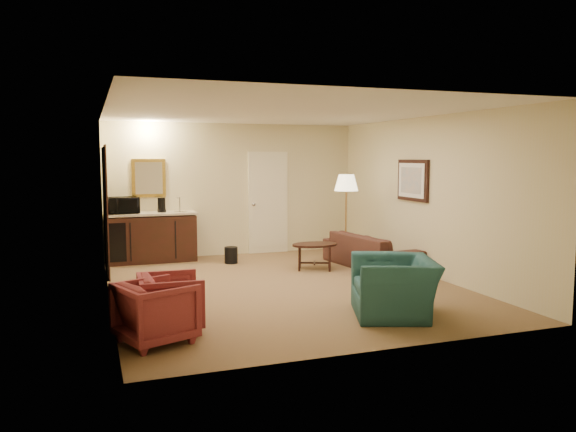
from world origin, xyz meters
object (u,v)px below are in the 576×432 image
object	(u,v)px
wetbar_cabinet	(152,237)
floor_lamp	(346,219)
rose_chair_near	(156,309)
rose_chair_far	(171,299)
microwave	(123,204)
sofa	(371,245)
waste_bin	(231,255)
teal_armchair	(394,277)
coffee_maker	(162,205)
coffee_table	(315,257)

from	to	relation	value
wetbar_cabinet	floor_lamp	distance (m)	3.62
rose_chair_near	rose_chair_far	bearing A→B (deg)	-48.52
rose_chair_far	microwave	xyz separation A→B (m)	(-0.25, 4.31, 0.75)
sofa	waste_bin	size ratio (longest dim) A/B	6.67
sofa	waste_bin	distance (m)	2.56
wetbar_cabinet	sofa	world-z (taller)	wetbar_cabinet
teal_armchair	rose_chair_far	distance (m)	2.70
waste_bin	teal_armchair	bearing A→B (deg)	-74.93
rose_chair_near	microwave	xyz separation A→B (m)	(-0.04, 4.71, 0.74)
wetbar_cabinet	rose_chair_far	bearing A→B (deg)	-93.31
wetbar_cabinet	rose_chair_near	distance (m)	4.74
waste_bin	microwave	size ratio (longest dim) A/B	0.56
sofa	microwave	distance (m)	4.55
microwave	coffee_maker	distance (m)	0.70
rose_chair_far	coffee_maker	xyz separation A→B (m)	(0.45, 4.33, 0.70)
teal_armchair	floor_lamp	xyz separation A→B (m)	(0.92, 3.32, 0.34)
teal_armchair	waste_bin	world-z (taller)	teal_armchair
wetbar_cabinet	rose_chair_far	distance (m)	4.33
rose_chair_near	coffee_maker	bearing A→B (deg)	-28.90
sofa	coffee_table	xyz separation A→B (m)	(-1.04, 0.11, -0.16)
teal_armchair	rose_chair_far	size ratio (longest dim) A/B	1.55
waste_bin	rose_chair_near	bearing A→B (deg)	-113.96
waste_bin	wetbar_cabinet	bearing A→B (deg)	154.25
sofa	teal_armchair	world-z (taller)	teal_armchair
rose_chair_far	microwave	distance (m)	4.38
wetbar_cabinet	rose_chair_near	size ratio (longest dim) A/B	2.27
coffee_table	sofa	bearing A→B (deg)	-5.85
microwave	floor_lamp	bearing A→B (deg)	-27.16
sofa	waste_bin	bearing A→B (deg)	54.09
rose_chair_far	floor_lamp	size ratio (longest dim) A/B	0.43
teal_armchair	microwave	bearing A→B (deg)	-127.94
coffee_table	teal_armchair	bearing A→B (deg)	-92.80
wetbar_cabinet	sofa	bearing A→B (deg)	-26.85
rose_chair_near	floor_lamp	size ratio (longest dim) A/B	0.44
floor_lamp	microwave	bearing A→B (deg)	161.25
coffee_table	floor_lamp	size ratio (longest dim) A/B	0.49
sofa	rose_chair_far	size ratio (longest dim) A/B	2.84
rose_chair_far	coffee_maker	world-z (taller)	coffee_maker
coffee_table	floor_lamp	bearing A→B (deg)	27.11
rose_chair_near	floor_lamp	xyz separation A→B (m)	(3.81, 3.40, 0.46)
rose_chair_far	rose_chair_near	bearing A→B (deg)	154.19
rose_chair_far	sofa	bearing A→B (deg)	-55.43
rose_chair_near	floor_lamp	world-z (taller)	floor_lamp
sofa	coffee_maker	bearing A→B (deg)	53.24
rose_chair_far	coffee_maker	bearing A→B (deg)	-4.19
rose_chair_far	waste_bin	size ratio (longest dim) A/B	2.34
teal_armchair	waste_bin	bearing A→B (deg)	-145.15
wetbar_cabinet	microwave	xyz separation A→B (m)	(-0.50, -0.01, 0.64)
waste_bin	floor_lamp	bearing A→B (deg)	-18.49
coffee_table	floor_lamp	xyz separation A→B (m)	(0.78, 0.40, 0.59)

